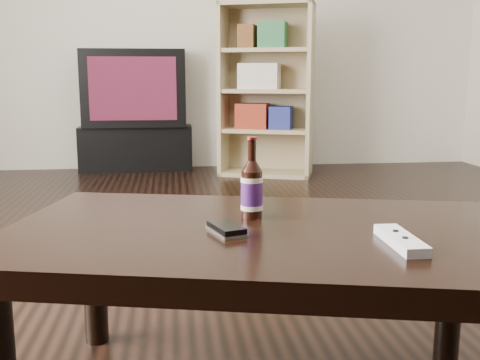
{
  "coord_description": "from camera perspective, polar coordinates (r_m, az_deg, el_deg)",
  "views": [
    {
      "loc": [
        -0.24,
        -2.0,
        0.8
      ],
      "look_at": [
        -0.08,
        -0.63,
        0.55
      ],
      "focal_mm": 42.0,
      "sensor_mm": 36.0,
      "label": 1
    }
  ],
  "objects": [
    {
      "name": "beer_bottle",
      "position": [
        1.42,
        1.21,
        -0.96
      ],
      "size": [
        0.07,
        0.07,
        0.21
      ],
      "rotation": [
        0.0,
        0.0,
        0.35
      ],
      "color": "black",
      "rests_on": "coffee_table"
    },
    {
      "name": "coffee_table",
      "position": [
        1.35,
        1.92,
        -7.33
      ],
      "size": [
        1.33,
        0.96,
        0.45
      ],
      "rotation": [
        0.0,
        0.0,
        -0.23
      ],
      "color": "black",
      "rests_on": "floor"
    },
    {
      "name": "wall_back",
      "position": [
        5.05,
        -4.27,
        16.71
      ],
      "size": [
        5.0,
        0.02,
        2.7
      ],
      "primitive_type": "cube",
      "color": "silver",
      "rests_on": "ground"
    },
    {
      "name": "bookshelf",
      "position": [
        4.59,
        2.64,
        9.39
      ],
      "size": [
        0.81,
        0.56,
        1.37
      ],
      "rotation": [
        0.0,
        0.0,
        -0.34
      ],
      "color": "tan",
      "rests_on": "floor"
    },
    {
      "name": "phone",
      "position": [
        1.29,
        -1.38,
        -5.0
      ],
      "size": [
        0.09,
        0.12,
        0.02
      ],
      "rotation": [
        0.0,
        0.0,
        0.32
      ],
      "color": "#BCBCBF",
      "rests_on": "coffee_table"
    },
    {
      "name": "remote",
      "position": [
        1.25,
        16.03,
        -5.89
      ],
      "size": [
        0.06,
        0.19,
        0.02
      ],
      "rotation": [
        0.0,
        0.0,
        -0.01
      ],
      "color": "silver",
      "rests_on": "coffee_table"
    },
    {
      "name": "floor",
      "position": [
        2.17,
        0.03,
        -11.3
      ],
      "size": [
        5.0,
        6.0,
        0.01
      ],
      "primitive_type": "cube",
      "color": "black",
      "rests_on": "ground"
    },
    {
      "name": "tv_stand",
      "position": [
        5.01,
        -10.43,
        3.33
      ],
      "size": [
        0.95,
        0.48,
        0.38
      ],
      "primitive_type": "cube",
      "rotation": [
        0.0,
        0.0,
        0.0
      ],
      "color": "black",
      "rests_on": "floor"
    },
    {
      "name": "tv",
      "position": [
        4.98,
        -10.63,
        9.17
      ],
      "size": [
        0.86,
        0.54,
        0.64
      ],
      "rotation": [
        0.0,
        0.0,
        0.0
      ],
      "color": "black",
      "rests_on": "tv_stand"
    }
  ]
}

